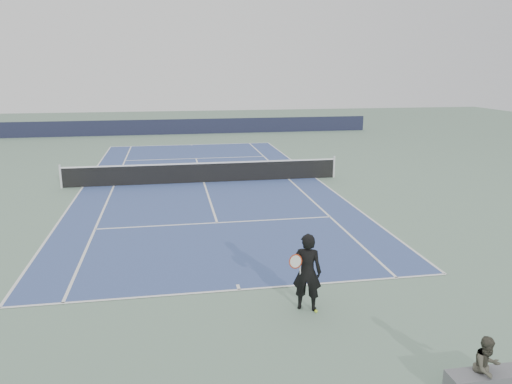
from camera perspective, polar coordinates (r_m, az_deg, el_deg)
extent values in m
plane|color=slate|center=(23.68, -5.99, 1.08)|extent=(80.00, 80.00, 0.00)
cube|color=#374C83|center=(23.67, -5.99, 1.10)|extent=(10.97, 23.77, 0.01)
cylinder|color=silver|center=(24.01, -21.44, 1.66)|extent=(0.10, 0.10, 1.07)
cylinder|color=silver|center=(24.82, 8.90, 2.86)|extent=(0.10, 0.10, 1.07)
cube|color=black|center=(23.58, -6.01, 2.17)|extent=(12.80, 0.03, 0.90)
cube|color=white|center=(23.48, -6.04, 3.29)|extent=(12.80, 0.04, 0.06)
cube|color=black|center=(41.21, -7.82, 7.42)|extent=(30.00, 0.25, 1.20)
imported|color=black|center=(11.25, 5.85, -9.06)|extent=(0.81, 0.70, 1.79)
torus|color=#A32B0D|center=(11.03, 4.54, -7.91)|extent=(0.34, 0.18, 0.36)
cylinder|color=white|center=(11.03, 4.54, -7.91)|extent=(0.29, 0.14, 0.32)
cylinder|color=white|center=(11.18, 5.08, -9.04)|extent=(0.08, 0.13, 0.27)
sphere|color=#C1E12E|center=(11.47, 6.88, -13.36)|extent=(0.07, 0.07, 0.07)
cube|color=slate|center=(9.64, 24.64, -19.27)|extent=(1.32, 0.60, 0.41)
imported|color=#474539|center=(9.48, 24.83, -17.75)|extent=(0.59, 0.49, 1.09)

